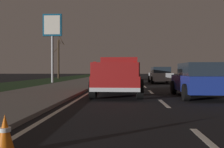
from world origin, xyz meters
The scene contains 12 objects.
ground centered at (27.00, 0.00, 0.00)m, with size 144.00×144.00×0.00m, color black.
sidewalk_shoulder centered at (27.00, 5.70, 0.06)m, with size 108.00×4.00×0.12m, color slate.
grass_verge centered at (27.00, 10.70, 0.00)m, with size 108.00×6.00×0.01m, color #1E3819.
lane_markings centered at (29.12, 2.51, 0.00)m, with size 108.68×3.54×0.01m.
pickup_truck centered at (13.01, 1.74, 0.91)m, with size 5.48×2.39×1.87m.
sedan_white centered at (33.60, 1.98, 0.78)m, with size 4.42×2.06×1.54m.
sedan_silver centered at (25.18, -1.85, 0.78)m, with size 4.41×2.04×1.54m.
sedan_red centered at (22.11, 1.64, 0.78)m, with size 4.42×2.05×1.54m.
sedan_blue centered at (11.77, -1.91, 0.78)m, with size 4.42×2.06×1.54m.
gas_price_sign centered at (25.87, 8.75, 5.14)m, with size 0.27×1.90×6.84m.
bare_tree_far centered at (39.22, 11.57, 3.12)m, with size 0.78×2.07×6.61m.
traffic_cone_near centered at (3.31, 3.12, 0.28)m, with size 0.36×0.36×0.58m.
Camera 1 is at (-0.40, 1.38, 1.21)m, focal length 42.78 mm.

